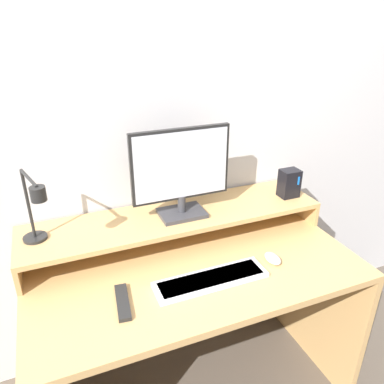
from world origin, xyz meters
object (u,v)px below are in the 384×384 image
desk_lamp (35,210)px  keyboard (211,279)px  router_dock (289,183)px  mouse (273,258)px  remote_control (123,302)px  monitor (181,171)px

desk_lamp → keyboard: 0.70m
router_dock → mouse: 0.43m
router_dock → remote_control: bearing=-161.1°
monitor → keyboard: 0.46m
mouse → desk_lamp: bearing=163.8°
monitor → desk_lamp: monitor is taller
monitor → router_dock: monitor is taller
keyboard → router_dock: bearing=29.4°
monitor → desk_lamp: bearing=-174.5°
monitor → keyboard: bearing=-91.2°
monitor → router_dock: 0.57m
remote_control → desk_lamp: bearing=131.4°
monitor → remote_control: size_ratio=2.32×
desk_lamp → router_dock: (1.14, 0.04, -0.10)m
desk_lamp → remote_control: (0.24, -0.27, -0.28)m
desk_lamp → keyboard: size_ratio=0.67×
remote_control → router_dock: bearing=18.9°
router_dock → keyboard: 0.67m
monitor → desk_lamp: 0.59m
desk_lamp → remote_control: bearing=-48.6°
mouse → remote_control: mouse is taller
mouse → keyboard: bearing=-175.6°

